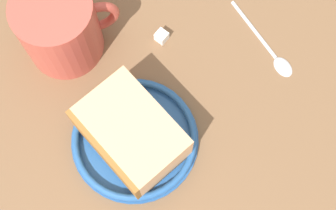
# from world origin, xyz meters

# --- Properties ---
(ground_plane) EXTENTS (1.59, 1.59, 0.03)m
(ground_plane) POSITION_xyz_m (0.00, 0.00, -0.02)
(ground_plane) COLOR brown
(small_plate) EXTENTS (0.16, 0.16, 0.02)m
(small_plate) POSITION_xyz_m (-0.10, -0.05, 0.01)
(small_plate) COLOR #26599E
(small_plate) RESTS_ON ground_plane
(cake_slice) EXTENTS (0.12, 0.14, 0.06)m
(cake_slice) POSITION_xyz_m (-0.10, -0.05, 0.04)
(cake_slice) COLOR #9E662D
(cake_slice) RESTS_ON small_plate
(tea_mug) EXTENTS (0.12, 0.10, 0.10)m
(tea_mug) POSITION_xyz_m (-0.15, 0.10, 0.05)
(tea_mug) COLOR #BF4C3F
(tea_mug) RESTS_ON ground_plane
(teaspoon) EXTENTS (0.04, 0.13, 0.01)m
(teaspoon) POSITION_xyz_m (0.10, 0.01, 0.00)
(teaspoon) COLOR silver
(teaspoon) RESTS_ON ground_plane
(sugar_cube) EXTENTS (0.02, 0.02, 0.01)m
(sugar_cube) POSITION_xyz_m (-0.03, 0.07, 0.01)
(sugar_cube) COLOR white
(sugar_cube) RESTS_ON ground_plane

